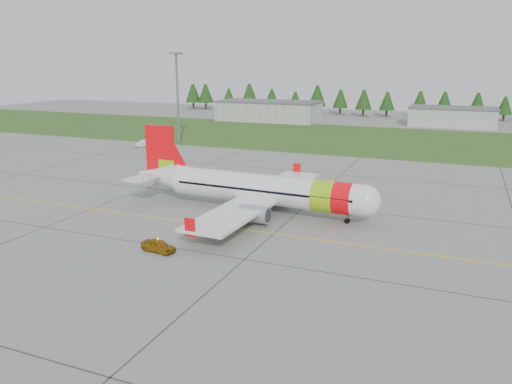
% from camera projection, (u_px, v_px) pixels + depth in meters
% --- Properties ---
extents(ground, '(320.00, 320.00, 0.00)m').
position_uv_depth(ground, '(156.00, 245.00, 51.37)').
color(ground, gray).
rests_on(ground, ground).
extents(aircraft, '(33.45, 30.77, 10.13)m').
position_uv_depth(aircraft, '(259.00, 189.00, 62.25)').
color(aircraft, silver).
rests_on(aircraft, ground).
extents(follow_me_car, '(1.42, 1.62, 3.69)m').
position_uv_depth(follow_me_car, '(158.00, 234.00, 49.16)').
color(follow_me_car, orange).
rests_on(follow_me_car, ground).
extents(service_van, '(1.87, 1.81, 4.59)m').
position_uv_depth(service_van, '(144.00, 137.00, 110.77)').
color(service_van, silver).
rests_on(service_van, ground).
extents(grass_strip, '(320.00, 50.00, 0.03)m').
position_uv_depth(grass_strip, '(340.00, 138.00, 124.68)').
color(grass_strip, '#30561E').
rests_on(grass_strip, ground).
extents(taxi_guideline, '(120.00, 0.25, 0.02)m').
position_uv_depth(taxi_guideline, '(194.00, 223.00, 58.52)').
color(taxi_guideline, gold).
rests_on(taxi_guideline, ground).
extents(hangar_west, '(32.00, 14.00, 6.00)m').
position_uv_depth(hangar_west, '(269.00, 111.00, 160.07)').
color(hangar_west, '#A8A8A3').
rests_on(hangar_west, ground).
extents(hangar_east, '(24.00, 12.00, 5.20)m').
position_uv_depth(hangar_east, '(452.00, 117.00, 146.96)').
color(hangar_east, '#A8A8A3').
rests_on(hangar_east, ground).
extents(floodlight_mast, '(0.50, 0.50, 20.00)m').
position_uv_depth(floodlight_mast, '(178.00, 100.00, 112.55)').
color(floodlight_mast, slate).
rests_on(floodlight_mast, ground).
extents(treeline, '(160.00, 8.00, 10.00)m').
position_uv_depth(treeline, '(378.00, 102.00, 173.49)').
color(treeline, '#1C3F14').
rests_on(treeline, ground).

